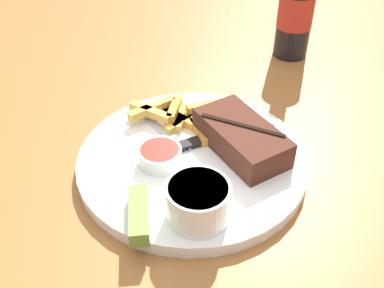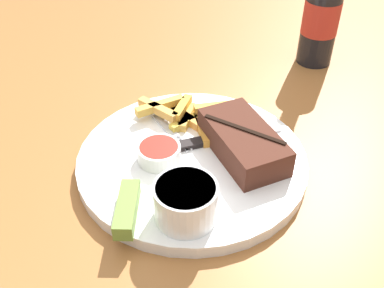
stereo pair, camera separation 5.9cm
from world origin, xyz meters
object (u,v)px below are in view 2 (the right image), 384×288
coleslaw_cup (186,200)px  beer_bottle (322,15)px  dinner_plate (192,161)px  fork_utensil (163,123)px  knife_utensil (213,140)px  pickle_spear (127,209)px  steak_portion (243,141)px  dipping_sauce_cup (159,152)px

coleslaw_cup → beer_bottle: 0.46m
dinner_plate → fork_utensil: bearing=175.3°
knife_utensil → dinner_plate: bearing=-153.0°
pickle_spear → knife_utensil: size_ratio=0.46×
steak_portion → fork_utensil: steak_portion is taller
coleslaw_cup → knife_utensil: (-0.09, 0.11, -0.02)m
dinner_plate → steak_portion: bearing=59.5°
dinner_plate → coleslaw_cup: coleslaw_cup is taller
pickle_spear → beer_bottle: 0.50m
fork_utensil → knife_utensil: knife_utensil is taller
steak_portion → fork_utensil: bearing=-155.8°
fork_utensil → dipping_sauce_cup: bearing=-32.0°
dipping_sauce_cup → steak_portion: bearing=61.7°
fork_utensil → beer_bottle: (-0.02, 0.35, 0.07)m
dipping_sauce_cup → fork_utensil: (-0.06, 0.05, -0.01)m
steak_portion → coleslaw_cup: bearing=-69.1°
coleslaw_cup → dipping_sauce_cup: bearing=164.4°
coleslaw_cup → beer_bottle: beer_bottle is taller
dipping_sauce_cup → beer_bottle: 0.41m
pickle_spear → dinner_plate: bearing=109.0°
dinner_plate → beer_bottle: beer_bottle is taller
dinner_plate → pickle_spear: bearing=-71.0°
knife_utensil → pickle_spear: bearing=-145.6°
knife_utensil → beer_bottle: bearing=35.3°
dipping_sauce_cup → pickle_spear: (0.06, -0.08, -0.00)m
dinner_plate → beer_bottle: bearing=106.6°
knife_utensil → beer_bottle: 0.33m
dipping_sauce_cup → knife_utensil: 0.08m
fork_utensil → coleslaw_cup: bearing=-19.9°
dipping_sauce_cup → coleslaw_cup: bearing=-15.6°
dipping_sauce_cup → dinner_plate: bearing=64.9°
beer_bottle → dinner_plate: bearing=-73.4°
coleslaw_cup → pickle_spear: 0.07m
dinner_plate → beer_bottle: size_ratio=1.21×
steak_portion → fork_utensil: (-0.12, -0.05, -0.02)m
steak_portion → pickle_spear: steak_portion is taller
coleslaw_cup → pickle_spear: (-0.04, -0.05, -0.02)m
steak_portion → pickle_spear: 0.18m
dipping_sauce_cup → pickle_spear: bearing=-53.5°
steak_portion → pickle_spear: (0.01, -0.18, -0.01)m
knife_utensil → beer_bottle: (-0.10, 0.31, 0.07)m
dinner_plate → fork_utensil: size_ratio=2.28×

